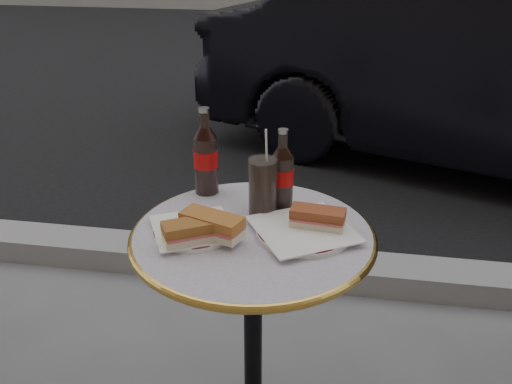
% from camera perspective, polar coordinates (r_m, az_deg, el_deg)
% --- Properties ---
extents(asphalt_road, '(40.00, 8.00, 0.00)m').
position_cam_1_polar(asphalt_road, '(6.40, 7.53, 12.32)').
color(asphalt_road, black).
rests_on(asphalt_road, ground).
extents(curb, '(40.00, 0.20, 0.12)m').
position_cam_1_polar(curb, '(2.55, 3.18, -7.50)').
color(curb, gray).
rests_on(curb, ground).
extents(bistro_table, '(0.62, 0.62, 0.73)m').
position_cam_1_polar(bistro_table, '(1.65, -0.30, -15.15)').
color(bistro_table, '#BAB2C4').
rests_on(bistro_table, ground).
extents(plate_left, '(0.25, 0.25, 0.01)m').
position_cam_1_polar(plate_left, '(1.44, -6.32, -3.88)').
color(plate_left, white).
rests_on(plate_left, bistro_table).
extents(plate_right, '(0.31, 0.31, 0.01)m').
position_cam_1_polar(plate_right, '(1.43, 4.76, -4.00)').
color(plate_right, silver).
rests_on(plate_right, bistro_table).
extents(sandwich_left_a, '(0.16, 0.13, 0.05)m').
position_cam_1_polar(sandwich_left_a, '(1.37, -6.32, -4.02)').
color(sandwich_left_a, '#935725').
rests_on(sandwich_left_a, plate_left).
extents(sandwich_left_b, '(0.17, 0.12, 0.05)m').
position_cam_1_polar(sandwich_left_b, '(1.39, -4.42, -3.41)').
color(sandwich_left_b, '#A9622B').
rests_on(sandwich_left_b, plate_left).
extents(sandwich_right, '(0.14, 0.08, 0.05)m').
position_cam_1_polar(sandwich_right, '(1.43, 6.19, -2.67)').
color(sandwich_right, brown).
rests_on(sandwich_right, plate_right).
extents(cola_bottle_left, '(0.07, 0.07, 0.25)m').
position_cam_1_polar(cola_bottle_left, '(1.60, -5.08, 4.11)').
color(cola_bottle_left, black).
rests_on(cola_bottle_left, bistro_table).
extents(cola_bottle_right, '(0.06, 0.06, 0.22)m').
position_cam_1_polar(cola_bottle_right, '(1.51, 2.65, 2.30)').
color(cola_bottle_right, black).
rests_on(cola_bottle_right, bistro_table).
extents(cola_glass, '(0.10, 0.10, 0.16)m').
position_cam_1_polar(cola_glass, '(1.49, 0.67, 0.57)').
color(cola_glass, black).
rests_on(cola_glass, bistro_table).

